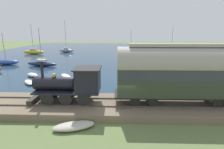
{
  "coord_description": "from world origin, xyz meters",
  "views": [
    {
      "loc": [
        -13.43,
        0.15,
        6.46
      ],
      "look_at": [
        7.29,
        0.78,
        1.26
      ],
      "focal_mm": 28.0,
      "sensor_mm": 36.0,
      "label": 1
    }
  ],
  "objects_px": {
    "steam_locomotive": "(74,83)",
    "sailboat_teal": "(171,48)",
    "sailboat_blue": "(6,62)",
    "sailboat_gray": "(66,50)",
    "sailboat_yellow": "(34,52)",
    "rowboat_far_out": "(33,75)",
    "sailboat_navy": "(42,63)",
    "rowboat_mid_harbor": "(66,76)",
    "beached_dinghy": "(74,126)",
    "rowboat_near_shore": "(29,82)",
    "passenger_coach": "(184,71)",
    "sailboat_white": "(131,52)",
    "rowboat_off_pier": "(148,78)"
  },
  "relations": [
    {
      "from": "sailboat_blue",
      "to": "sailboat_gray",
      "type": "bearing_deg",
      "value": -16.4
    },
    {
      "from": "sailboat_yellow",
      "to": "rowboat_off_pier",
      "type": "distance_m",
      "value": 37.89
    },
    {
      "from": "sailboat_teal",
      "to": "steam_locomotive",
      "type": "bearing_deg",
      "value": 151.63
    },
    {
      "from": "sailboat_teal",
      "to": "rowboat_near_shore",
      "type": "distance_m",
      "value": 48.69
    },
    {
      "from": "sailboat_yellow",
      "to": "sailboat_teal",
      "type": "distance_m",
      "value": 43.27
    },
    {
      "from": "sailboat_yellow",
      "to": "sailboat_teal",
      "type": "relative_size",
      "value": 1.06
    },
    {
      "from": "rowboat_far_out",
      "to": "rowboat_mid_harbor",
      "type": "xyz_separation_m",
      "value": [
        -0.53,
        -5.04,
        -0.03
      ]
    },
    {
      "from": "rowboat_mid_harbor",
      "to": "rowboat_near_shore",
      "type": "height_order",
      "value": "rowboat_mid_harbor"
    },
    {
      "from": "sailboat_gray",
      "to": "rowboat_off_pier",
      "type": "height_order",
      "value": "sailboat_gray"
    },
    {
      "from": "steam_locomotive",
      "to": "rowboat_near_shore",
      "type": "bearing_deg",
      "value": 47.05
    },
    {
      "from": "passenger_coach",
      "to": "rowboat_off_pier",
      "type": "height_order",
      "value": "passenger_coach"
    },
    {
      "from": "rowboat_far_out",
      "to": "beached_dinghy",
      "type": "distance_m",
      "value": 16.54
    },
    {
      "from": "sailboat_yellow",
      "to": "sailboat_blue",
      "type": "relative_size",
      "value": 1.38
    },
    {
      "from": "sailboat_blue",
      "to": "rowboat_far_out",
      "type": "bearing_deg",
      "value": -133.57
    },
    {
      "from": "sailboat_teal",
      "to": "rowboat_far_out",
      "type": "height_order",
      "value": "sailboat_teal"
    },
    {
      "from": "rowboat_mid_harbor",
      "to": "beached_dinghy",
      "type": "relative_size",
      "value": 1.01
    },
    {
      "from": "steam_locomotive",
      "to": "rowboat_mid_harbor",
      "type": "relative_size",
      "value": 1.94
    },
    {
      "from": "rowboat_off_pier",
      "to": "beached_dinghy",
      "type": "distance_m",
      "value": 14.85
    },
    {
      "from": "sailboat_teal",
      "to": "rowboat_near_shore",
      "type": "xyz_separation_m",
      "value": [
        -38.95,
        29.21,
        -0.51
      ]
    },
    {
      "from": "sailboat_white",
      "to": "rowboat_far_out",
      "type": "height_order",
      "value": "sailboat_white"
    },
    {
      "from": "rowboat_near_shore",
      "to": "beached_dinghy",
      "type": "relative_size",
      "value": 0.83
    },
    {
      "from": "sailboat_yellow",
      "to": "sailboat_gray",
      "type": "bearing_deg",
      "value": -51.89
    },
    {
      "from": "sailboat_teal",
      "to": "beached_dinghy",
      "type": "xyz_separation_m",
      "value": [
        -49.05,
        21.07,
        -0.5
      ]
    },
    {
      "from": "steam_locomotive",
      "to": "sailboat_yellow",
      "type": "bearing_deg",
      "value": 29.84
    },
    {
      "from": "sailboat_white",
      "to": "rowboat_far_out",
      "type": "relative_size",
      "value": 2.65
    },
    {
      "from": "passenger_coach",
      "to": "rowboat_far_out",
      "type": "distance_m",
      "value": 20.7
    },
    {
      "from": "passenger_coach",
      "to": "beached_dinghy",
      "type": "xyz_separation_m",
      "value": [
        -3.1,
        8.18,
        -3.13
      ]
    },
    {
      "from": "sailboat_teal",
      "to": "rowboat_far_out",
      "type": "distance_m",
      "value": 46.69
    },
    {
      "from": "rowboat_mid_harbor",
      "to": "beached_dinghy",
      "type": "distance_m",
      "value": 13.81
    },
    {
      "from": "rowboat_far_out",
      "to": "rowboat_near_shore",
      "type": "relative_size",
      "value": 1.01
    },
    {
      "from": "sailboat_yellow",
      "to": "rowboat_mid_harbor",
      "type": "xyz_separation_m",
      "value": [
        -25.27,
        -16.54,
        -0.47
      ]
    },
    {
      "from": "sailboat_navy",
      "to": "sailboat_blue",
      "type": "xyz_separation_m",
      "value": [
        1.18,
        7.6,
        0.05
      ]
    },
    {
      "from": "steam_locomotive",
      "to": "sailboat_blue",
      "type": "bearing_deg",
      "value": 43.19
    },
    {
      "from": "steam_locomotive",
      "to": "sailboat_gray",
      "type": "relative_size",
      "value": 0.62
    },
    {
      "from": "sailboat_navy",
      "to": "rowboat_near_shore",
      "type": "height_order",
      "value": "sailboat_navy"
    },
    {
      "from": "steam_locomotive",
      "to": "sailboat_white",
      "type": "distance_m",
      "value": 38.29
    },
    {
      "from": "passenger_coach",
      "to": "rowboat_near_shore",
      "type": "distance_m",
      "value": 18.03
    },
    {
      "from": "sailboat_gray",
      "to": "beached_dinghy",
      "type": "xyz_separation_m",
      "value": [
        -43.3,
        -12.89,
        -0.42
      ]
    },
    {
      "from": "sailboat_teal",
      "to": "sailboat_white",
      "type": "height_order",
      "value": "sailboat_teal"
    },
    {
      "from": "rowboat_near_shore",
      "to": "sailboat_gray",
      "type": "bearing_deg",
      "value": 59.41
    },
    {
      "from": "sailboat_teal",
      "to": "rowboat_mid_harbor",
      "type": "bearing_deg",
      "value": 141.65
    },
    {
      "from": "sailboat_white",
      "to": "rowboat_mid_harbor",
      "type": "bearing_deg",
      "value": 166.24
    },
    {
      "from": "sailboat_navy",
      "to": "passenger_coach",
      "type": "bearing_deg",
      "value": -122.83
    },
    {
      "from": "sailboat_yellow",
      "to": "rowboat_near_shore",
      "type": "relative_size",
      "value": 3.38
    },
    {
      "from": "sailboat_white",
      "to": "sailboat_blue",
      "type": "distance_m",
      "value": 31.38
    },
    {
      "from": "steam_locomotive",
      "to": "sailboat_teal",
      "type": "bearing_deg",
      "value": -25.27
    },
    {
      "from": "sailboat_yellow",
      "to": "rowboat_far_out",
      "type": "relative_size",
      "value": 3.34
    },
    {
      "from": "passenger_coach",
      "to": "sailboat_teal",
      "type": "bearing_deg",
      "value": -15.66
    },
    {
      "from": "rowboat_far_out",
      "to": "rowboat_off_pier",
      "type": "distance_m",
      "value": 16.62
    },
    {
      "from": "rowboat_near_shore",
      "to": "beached_dinghy",
      "type": "bearing_deg",
      "value": -89.84
    }
  ]
}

